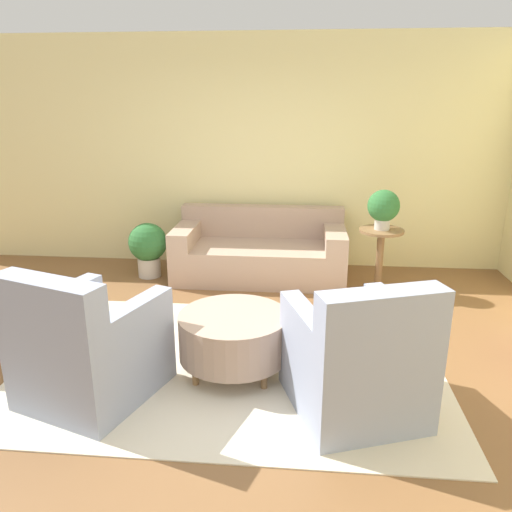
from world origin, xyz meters
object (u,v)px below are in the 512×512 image
(potted_plant_floor, at_px, (148,246))
(couch, at_px, (260,253))
(ottoman_table, at_px, (234,335))
(side_table, at_px, (380,249))
(potted_plant_on_side_table, at_px, (383,207))
(armchair_left, at_px, (87,351))
(armchair_right, at_px, (358,364))

(potted_plant_floor, bearing_deg, couch, 5.74)
(ottoman_table, relative_size, side_table, 1.23)
(potted_plant_floor, bearing_deg, potted_plant_on_side_table, -3.57)
(couch, bearing_deg, side_table, -12.51)
(couch, relative_size, armchair_left, 1.83)
(armchair_right, xyz_separation_m, potted_plant_on_side_table, (0.47, 2.38, 0.57))
(armchair_left, bearing_deg, couch, 69.81)
(side_table, bearing_deg, armchair_left, -134.57)
(potted_plant_floor, bearing_deg, ottoman_table, -57.60)
(armchair_left, height_order, armchair_right, same)
(armchair_left, distance_m, armchair_right, 1.87)
(couch, height_order, side_table, couch)
(potted_plant_on_side_table, xyz_separation_m, potted_plant_floor, (-2.69, 0.17, -0.56))
(ottoman_table, xyz_separation_m, potted_plant_on_side_table, (1.37, 1.90, 0.64))
(potted_plant_on_side_table, bearing_deg, armchair_left, -134.57)
(potted_plant_on_side_table, bearing_deg, couch, 167.49)
(ottoman_table, xyz_separation_m, potted_plant_floor, (-1.31, 2.07, 0.08))
(armchair_right, xyz_separation_m, potted_plant_floor, (-2.21, 2.55, 0.01))
(armchair_right, bearing_deg, potted_plant_on_side_table, 78.74)
(couch, height_order, potted_plant_on_side_table, potted_plant_on_side_table)
(armchair_left, height_order, potted_plant_floor, armchair_left)
(armchair_left, distance_m, ottoman_table, 1.09)
(armchair_left, bearing_deg, armchair_right, 0.00)
(couch, height_order, ottoman_table, couch)
(couch, xyz_separation_m, side_table, (1.36, -0.30, 0.17))
(ottoman_table, height_order, side_table, side_table)
(couch, relative_size, ottoman_table, 2.33)
(couch, relative_size, potted_plant_floor, 3.04)
(side_table, bearing_deg, armchair_right, -101.26)
(couch, distance_m, ottoman_table, 2.20)
(armchair_left, relative_size, ottoman_table, 1.27)
(armchair_left, xyz_separation_m, side_table, (2.34, 2.38, 0.09))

